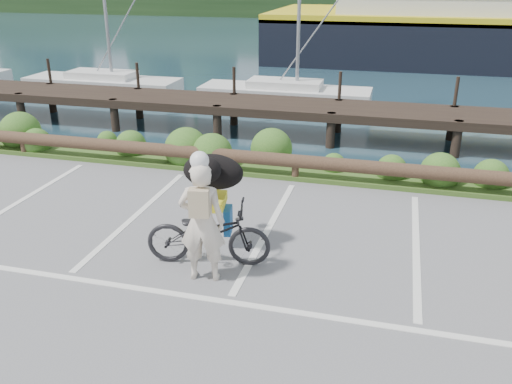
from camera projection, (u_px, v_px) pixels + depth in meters
ground at (236, 288)px, 8.04m from camera, size 72.00×72.00×0.00m
harbor_backdrop at (394, 3)px, 78.20m from camera, size 170.00×160.00×30.00m
vegetation_strip at (301, 168)px, 12.77m from camera, size 34.00×1.60×0.10m
log_rail at (295, 180)px, 12.16m from camera, size 32.00×0.30×0.60m
bicycle at (208, 234)px, 8.53m from camera, size 2.06×1.01×1.04m
cyclist at (202, 222)px, 7.95m from camera, size 0.75×0.56×1.88m
dog at (213, 172)px, 8.81m from camera, size 0.67×1.09×0.59m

